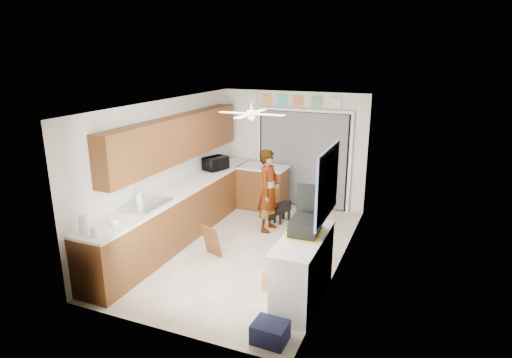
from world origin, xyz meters
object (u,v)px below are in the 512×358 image
(suitcase, at_px, (305,226))
(cardboard_box, at_px, (281,283))
(man, at_px, (269,191))
(dog, at_px, (282,211))
(paper_towel_roll, at_px, (84,225))
(microwave, at_px, (216,163))
(navy_crate, at_px, (270,332))
(cup, at_px, (114,222))
(soap_bottle, at_px, (139,198))

(suitcase, bearing_deg, cardboard_box, -175.85)
(suitcase, distance_m, man, 2.36)
(cardboard_box, distance_m, dog, 2.63)
(paper_towel_roll, relative_size, man, 0.17)
(man, bearing_deg, microwave, 74.03)
(microwave, bearing_deg, suitcase, -114.88)
(paper_towel_roll, bearing_deg, dog, 66.42)
(suitcase, relative_size, cardboard_box, 1.13)
(navy_crate, xyz_separation_m, dog, (-1.09, 3.59, 0.10))
(paper_towel_roll, height_order, dog, paper_towel_roll)
(microwave, relative_size, man, 0.31)
(cup, relative_size, paper_towel_roll, 0.49)
(navy_crate, relative_size, dog, 0.71)
(microwave, xyz_separation_m, navy_crate, (2.55, -3.57, -0.95))
(cardboard_box, relative_size, navy_crate, 1.09)
(cup, relative_size, dog, 0.23)
(man, bearing_deg, cup, 157.71)
(navy_crate, distance_m, man, 3.39)
(soap_bottle, relative_size, cup, 2.28)
(cup, bearing_deg, microwave, 91.14)
(cup, height_order, suitcase, suitcase)
(cup, xyz_separation_m, suitcase, (2.56, 0.78, 0.05))
(microwave, bearing_deg, cup, -160.85)
(cup, height_order, man, man)
(soap_bottle, distance_m, suitcase, 2.71)
(dog, bearing_deg, man, -83.38)
(paper_towel_roll, distance_m, navy_crate, 2.83)
(soap_bottle, height_order, suitcase, soap_bottle)
(cup, distance_m, dog, 3.60)
(cardboard_box, distance_m, navy_crate, 1.12)
(suitcase, bearing_deg, dog, 112.93)
(suitcase, height_order, navy_crate, suitcase)
(dog, bearing_deg, microwave, -160.76)
(soap_bottle, distance_m, dog, 3.03)
(soap_bottle, relative_size, dog, 0.52)
(microwave, distance_m, man, 1.46)
(paper_towel_roll, xyz_separation_m, dog, (1.57, 3.61, -0.85))
(suitcase, distance_m, dog, 2.84)
(paper_towel_roll, bearing_deg, soap_bottle, 88.82)
(cup, height_order, dog, cup)
(cardboard_box, bearing_deg, man, 115.18)
(cup, xyz_separation_m, man, (1.29, 2.75, -0.20))
(soap_bottle, bearing_deg, microwave, 87.86)
(navy_crate, bearing_deg, microwave, 125.58)
(cardboard_box, relative_size, dog, 0.77)
(soap_bottle, bearing_deg, suitcase, -0.08)
(microwave, xyz_separation_m, dog, (1.46, 0.02, -0.85))
(soap_bottle, relative_size, suitcase, 0.60)
(microwave, distance_m, navy_crate, 4.49)
(soap_bottle, bearing_deg, dog, 57.69)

